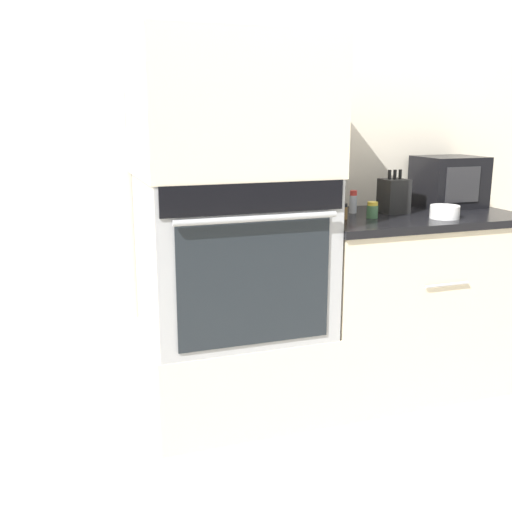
{
  "coord_description": "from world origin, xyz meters",
  "views": [
    {
      "loc": [
        -1.14,
        -2.15,
        1.34
      ],
      "look_at": [
        -0.32,
        0.21,
        0.75
      ],
      "focal_mm": 42.0,
      "sensor_mm": 36.0,
      "label": 1
    }
  ],
  "objects_px": {
    "microwave": "(449,182)",
    "bowl": "(445,212)",
    "knife_block": "(394,196)",
    "wall_oven": "(233,254)",
    "condiment_jar_near": "(372,210)",
    "condiment_jar_far": "(353,202)",
    "condiment_jar_mid": "(342,211)"
  },
  "relations": [
    {
      "from": "microwave",
      "to": "bowl",
      "type": "xyz_separation_m",
      "value": [
        -0.24,
        -0.3,
        -0.1
      ]
    },
    {
      "from": "microwave",
      "to": "knife_block",
      "type": "relative_size",
      "value": 1.51
    },
    {
      "from": "knife_block",
      "to": "microwave",
      "type": "bearing_deg",
      "value": 13.21
    },
    {
      "from": "wall_oven",
      "to": "condiment_jar_near",
      "type": "xyz_separation_m",
      "value": [
        0.66,
        -0.05,
        0.17
      ]
    },
    {
      "from": "condiment_jar_far",
      "to": "condiment_jar_mid",
      "type": "bearing_deg",
      "value": -132.99
    },
    {
      "from": "wall_oven",
      "to": "bowl",
      "type": "relative_size",
      "value": 5.79
    },
    {
      "from": "condiment_jar_near",
      "to": "condiment_jar_mid",
      "type": "height_order",
      "value": "condiment_jar_near"
    },
    {
      "from": "microwave",
      "to": "condiment_jar_near",
      "type": "distance_m",
      "value": 0.59
    },
    {
      "from": "microwave",
      "to": "condiment_jar_mid",
      "type": "height_order",
      "value": "microwave"
    },
    {
      "from": "microwave",
      "to": "condiment_jar_far",
      "type": "distance_m",
      "value": 0.57
    },
    {
      "from": "condiment_jar_near",
      "to": "condiment_jar_far",
      "type": "xyz_separation_m",
      "value": [
        -0.02,
        0.16,
        0.02
      ]
    },
    {
      "from": "bowl",
      "to": "condiment_jar_mid",
      "type": "bearing_deg",
      "value": 162.76
    },
    {
      "from": "knife_block",
      "to": "condiment_jar_near",
      "type": "xyz_separation_m",
      "value": [
        -0.17,
        -0.1,
        -0.05
      ]
    },
    {
      "from": "knife_block",
      "to": "bowl",
      "type": "bearing_deg",
      "value": -57.63
    },
    {
      "from": "bowl",
      "to": "knife_block",
      "type": "bearing_deg",
      "value": 122.37
    },
    {
      "from": "wall_oven",
      "to": "bowl",
      "type": "bearing_deg",
      "value": -9.66
    },
    {
      "from": "wall_oven",
      "to": "condiment_jar_mid",
      "type": "relative_size",
      "value": 10.74
    },
    {
      "from": "microwave",
      "to": "condiment_jar_far",
      "type": "relative_size",
      "value": 2.86
    },
    {
      "from": "condiment_jar_mid",
      "to": "bowl",
      "type": "bearing_deg",
      "value": -17.24
    },
    {
      "from": "wall_oven",
      "to": "condiment_jar_mid",
      "type": "bearing_deg",
      "value": -2.74
    },
    {
      "from": "wall_oven",
      "to": "condiment_jar_far",
      "type": "height_order",
      "value": "wall_oven"
    },
    {
      "from": "bowl",
      "to": "condiment_jar_near",
      "type": "distance_m",
      "value": 0.33
    },
    {
      "from": "condiment_jar_mid",
      "to": "condiment_jar_near",
      "type": "bearing_deg",
      "value": -8.32
    },
    {
      "from": "knife_block",
      "to": "condiment_jar_far",
      "type": "bearing_deg",
      "value": 162.8
    },
    {
      "from": "wall_oven",
      "to": "condiment_jar_near",
      "type": "relative_size",
      "value": 10.32
    },
    {
      "from": "microwave",
      "to": "condiment_jar_mid",
      "type": "distance_m",
      "value": 0.72
    },
    {
      "from": "condiment_jar_near",
      "to": "microwave",
      "type": "bearing_deg",
      "value": 18.8
    },
    {
      "from": "condiment_jar_far",
      "to": "wall_oven",
      "type": "bearing_deg",
      "value": -170.23
    },
    {
      "from": "bowl",
      "to": "condiment_jar_far",
      "type": "height_order",
      "value": "condiment_jar_far"
    },
    {
      "from": "microwave",
      "to": "condiment_jar_mid",
      "type": "bearing_deg",
      "value": -166.52
    },
    {
      "from": "knife_block",
      "to": "condiment_jar_mid",
      "type": "relative_size",
      "value": 2.9
    },
    {
      "from": "wall_oven",
      "to": "microwave",
      "type": "distance_m",
      "value": 1.24
    }
  ]
}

